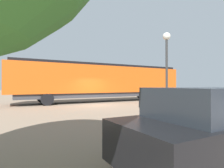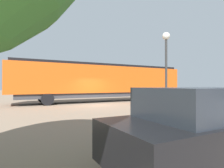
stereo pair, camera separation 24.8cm
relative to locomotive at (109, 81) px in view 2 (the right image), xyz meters
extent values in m
plane|color=#84705B|center=(3.14, -2.65, -2.24)|extent=(120.00, 120.00, 0.00)
cube|color=#D15114|center=(0.00, -0.62, 0.12)|extent=(2.92, 18.71, 2.72)
cube|color=black|center=(0.00, 7.30, -0.28)|extent=(2.81, 2.87, 1.91)
cube|color=black|center=(0.00, -0.62, 1.61)|extent=(2.63, 17.96, 0.24)
cube|color=#38383D|center=(0.00, -0.62, -1.46)|extent=(2.63, 17.21, 0.45)
cylinder|color=black|center=(-1.31, 5.37, -1.69)|extent=(0.30, 1.10, 1.10)
cylinder|color=black|center=(1.31, 5.37, -1.69)|extent=(0.30, 1.10, 1.10)
cylinder|color=black|center=(-1.31, -6.60, -1.69)|extent=(0.30, 1.10, 1.10)
cylinder|color=black|center=(1.31, -6.60, -1.69)|extent=(0.30, 1.10, 1.10)
cube|color=black|center=(15.63, -5.38, -1.53)|extent=(1.81, 4.78, 0.78)
cube|color=#262B33|center=(15.63, -5.61, -0.84)|extent=(1.59, 2.68, 0.60)
cylinder|color=black|center=(14.78, -3.75, -1.92)|extent=(0.22, 0.64, 0.64)
cylinder|color=black|center=(14.78, -7.00, -1.92)|extent=(0.22, 0.64, 0.64)
cylinder|color=#2D2D2D|center=(8.42, 0.21, 0.27)|extent=(0.16, 0.16, 5.01)
sphere|color=silver|center=(8.42, 0.21, 2.93)|extent=(0.53, 0.53, 0.53)
cube|color=black|center=(6.13, 3.84, -1.24)|extent=(0.04, 8.59, 0.04)
cube|color=black|center=(6.13, 3.84, -1.64)|extent=(0.04, 8.59, 0.04)
cylinder|color=black|center=(6.13, -0.46, -1.70)|extent=(0.05, 0.05, 1.09)
cylinder|color=black|center=(6.13, 1.69, -1.70)|extent=(0.05, 0.05, 1.09)
cylinder|color=black|center=(6.13, 3.84, -1.70)|extent=(0.05, 0.05, 1.09)
cylinder|color=black|center=(6.13, 5.99, -1.70)|extent=(0.05, 0.05, 1.09)
cylinder|color=black|center=(6.13, 8.14, -1.70)|extent=(0.05, 0.05, 1.09)
camera|label=1|loc=(17.99, -9.32, -0.50)|focal=29.85mm
camera|label=2|loc=(18.10, -9.10, -0.50)|focal=29.85mm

